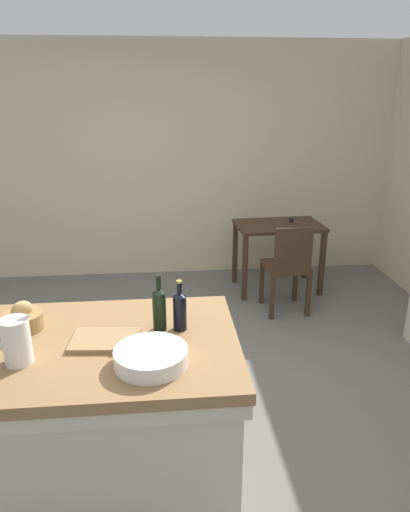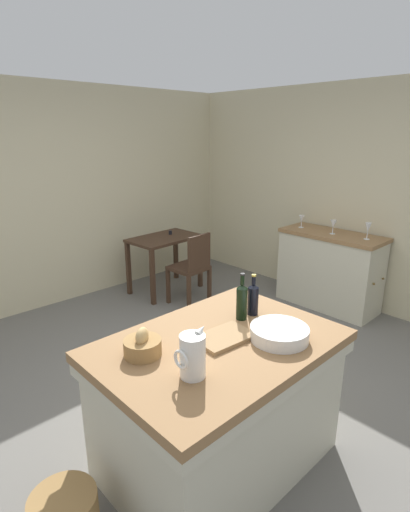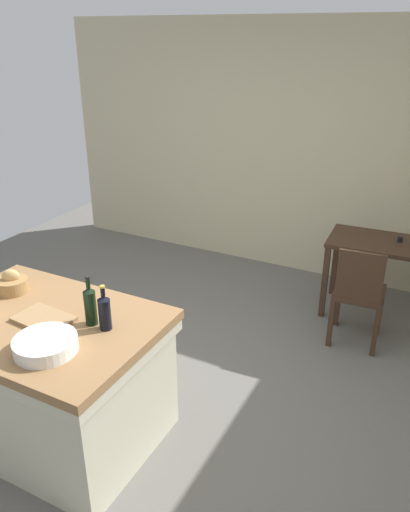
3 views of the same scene
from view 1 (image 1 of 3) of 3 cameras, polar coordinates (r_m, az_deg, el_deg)
The scene contains 11 objects.
ground_plane at distance 3.44m, azimuth -2.87°, elevation -17.59°, with size 6.76×6.76×0.00m, color #66635E.
wall_back at distance 5.39m, azimuth -4.45°, elevation 11.29°, with size 5.32×0.12×2.60m, color beige.
island_table at distance 2.68m, azimuth -12.20°, elevation -17.69°, with size 1.42×1.00×0.87m.
writing_desk at distance 5.05m, azimuth 8.96°, elevation 2.58°, with size 0.93×0.61×0.79m.
wooden_chair at distance 4.54m, azimuth 10.10°, elevation -1.16°, with size 0.43×0.43×0.90m.
pitcher at distance 2.35m, azimuth -22.09°, elevation -9.58°, with size 0.17×0.13×0.27m.
wash_bowl at distance 2.22m, azimuth -6.64°, elevation -12.17°, with size 0.34×0.34×0.08m, color white.
bread_basket at distance 2.68m, azimuth -21.35°, elevation -7.23°, with size 0.21×0.21×0.16m.
cutting_board at distance 2.45m, azimuth -12.09°, elevation -10.03°, with size 0.34×0.23×0.02m, color #99754C.
wine_bottle_dark at distance 2.48m, azimuth -3.11°, elevation -6.59°, with size 0.07×0.07×0.28m.
wine_bottle_amber at distance 2.47m, azimuth -5.61°, elevation -6.34°, with size 0.07×0.07×0.31m.
Camera 1 is at (-0.10, -2.74, 2.08)m, focal length 32.71 mm.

